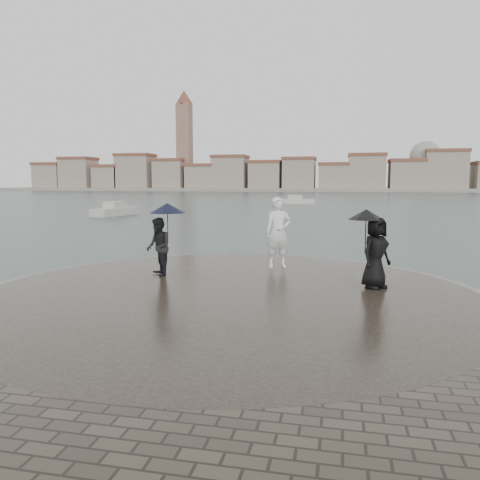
# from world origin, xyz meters

# --- Properties ---
(ground) EXTENTS (400.00, 400.00, 0.00)m
(ground) POSITION_xyz_m (0.00, 0.00, 0.00)
(ground) COLOR #2B3835
(ground) RESTS_ON ground
(kerb_ring) EXTENTS (12.50, 12.50, 0.32)m
(kerb_ring) POSITION_xyz_m (0.00, 3.50, 0.16)
(kerb_ring) COLOR gray
(kerb_ring) RESTS_ON ground
(quay_tip) EXTENTS (11.90, 11.90, 0.36)m
(quay_tip) POSITION_xyz_m (0.00, 3.50, 0.18)
(quay_tip) COLOR #2D261E
(quay_tip) RESTS_ON ground
(statue) EXTENTS (0.91, 0.73, 2.17)m
(statue) POSITION_xyz_m (0.74, 6.96, 1.45)
(statue) COLOR white
(statue) RESTS_ON quay_tip
(visitor_left) EXTENTS (1.24, 1.11, 2.04)m
(visitor_left) POSITION_xyz_m (-2.31, 4.98, 1.46)
(visitor_left) COLOR black
(visitor_left) RESTS_ON quay_tip
(visitor_right) EXTENTS (1.20, 1.07, 1.95)m
(visitor_right) POSITION_xyz_m (3.41, 4.63, 1.43)
(visitor_right) COLOR black
(visitor_right) RESTS_ON quay_tip
(far_skyline) EXTENTS (260.00, 20.00, 37.00)m
(far_skyline) POSITION_xyz_m (-6.29, 160.71, 5.61)
(far_skyline) COLOR gray
(far_skyline) RESTS_ON ground
(boats) EXTENTS (46.12, 31.56, 1.50)m
(boats) POSITION_xyz_m (1.27, 41.65, 0.38)
(boats) COLOR #B7B1A5
(boats) RESTS_ON ground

